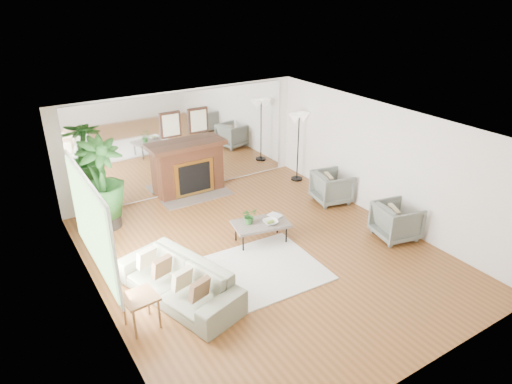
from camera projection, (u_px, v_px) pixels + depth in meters
ground at (265, 254)px, 8.72m from camera, size 7.00×7.00×0.00m
wall_left at (97, 241)px, 6.75m from camera, size 0.02×7.00×2.50m
wall_right at (383, 163)px, 9.64m from camera, size 0.02×7.00×2.50m
wall_back at (185, 142)px, 10.88m from camera, size 6.00×0.02×2.50m
mirror_panel at (185, 143)px, 10.86m from camera, size 5.40×0.04×2.40m
window_panel at (91, 224)px, 7.03m from camera, size 0.04×2.40×1.50m
fireplace at (191, 168)px, 10.95m from camera, size 1.85×0.83×2.05m
area_rug at (250, 274)px, 8.12m from camera, size 2.61×1.91×0.03m
coffee_table at (261, 224)px, 8.97m from camera, size 1.19×0.84×0.43m
sofa at (179, 281)px, 7.38m from camera, size 1.49×2.41×0.66m
armchair_back at (332, 187)px, 10.67m from camera, size 0.96×0.94×0.74m
armchair_front at (396, 221)px, 9.16m from camera, size 0.96×0.94×0.74m
side_table at (140, 301)px, 6.72m from camera, size 0.53×0.53×0.55m
potted_ficus at (102, 182)px, 9.27m from camera, size 1.08×1.08×1.95m
floor_lamp at (299, 124)px, 11.37m from camera, size 0.58×0.32×1.77m
tabletop_plant at (249, 216)px, 8.87m from camera, size 0.32×0.29×0.32m
fruit_bowl at (270, 222)px, 8.91m from camera, size 0.33×0.33×0.07m
book at (272, 217)px, 9.14m from camera, size 0.28×0.32×0.02m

